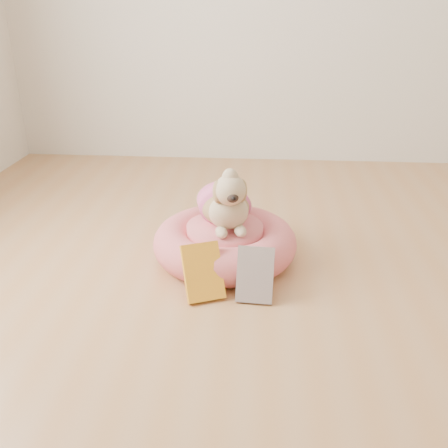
# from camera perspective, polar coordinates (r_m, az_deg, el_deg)

# --- Properties ---
(floor) EXTENTS (4.50, 4.50, 0.00)m
(floor) POSITION_cam_1_polar(r_m,az_deg,el_deg) (1.55, 15.99, -17.66)
(floor) COLOR tan
(floor) RESTS_ON ground
(pet_bed) EXTENTS (0.61, 0.61, 0.16)m
(pet_bed) POSITION_cam_1_polar(r_m,az_deg,el_deg) (2.12, 0.10, -2.13)
(pet_bed) COLOR #DB556D
(pet_bed) RESTS_ON floor
(dog) EXTENTS (0.35, 0.43, 0.28)m
(dog) POSITION_cam_1_polar(r_m,az_deg,el_deg) (2.05, 0.16, 3.63)
(dog) COLOR olive
(dog) RESTS_ON pet_bed
(book_yellow) EXTENTS (0.18, 0.17, 0.20)m
(book_yellow) POSITION_cam_1_polar(r_m,az_deg,el_deg) (1.85, -2.43, -5.48)
(book_yellow) COLOR yellow
(book_yellow) RESTS_ON floor
(book_white) EXTENTS (0.14, 0.11, 0.20)m
(book_white) POSITION_cam_1_polar(r_m,az_deg,el_deg) (1.83, 3.57, -5.81)
(book_white) COLOR white
(book_white) RESTS_ON floor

